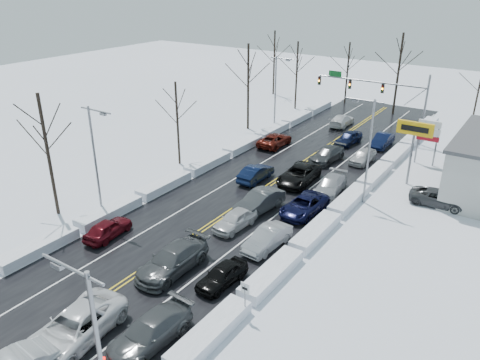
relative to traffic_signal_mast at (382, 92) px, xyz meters
The scene contains 40 objects.
ground 28.73m from the traffic_signal_mast, 97.02° to the right, with size 160.00×160.00×0.00m, color silver.
road_surface 26.78m from the traffic_signal_mast, 97.55° to the right, with size 14.00×84.00×0.01m, color black.
snow_bank_left 28.77m from the traffic_signal_mast, 113.03° to the right, with size 1.45×72.00×0.77m, color white.
snow_bank_right 26.88m from the traffic_signal_mast, 80.92° to the right, with size 1.45×72.00×0.77m, color white.
traffic_signal_mast is the anchor object (origin of this frame).
tires_plus_sign 13.92m from the traffic_signal_mast, 59.54° to the right, with size 3.20×0.34×6.00m.
used_vehicles_sign 9.50m from the traffic_signal_mast, 40.34° to the right, with size 2.20×0.22×4.65m.
speed_limit_sign 36.51m from the traffic_signal_mast, 82.48° to the right, with size 0.55×0.09×2.35m.
streetlight_se 46.25m from the traffic_signal_mast, 83.98° to the right, with size 3.20×0.25×9.00m.
streetlight_ne 18.63m from the traffic_signal_mast, 74.91° to the right, with size 3.20×0.25×9.00m.
streetlight_sw 34.08m from the traffic_signal_mast, 110.16° to the right, with size 3.20×0.25×9.00m.
streetlight_nw 12.40m from the traffic_signal_mast, 161.23° to the right, with size 3.20×0.25×9.00m.
tree_left_b 37.16m from the traffic_signal_mast, 113.74° to the right, with size 4.00×4.00×10.00m.
tree_left_c 24.38m from the traffic_signal_mast, 124.90° to the right, with size 3.40×3.40×8.50m.
tree_left_d 15.93m from the traffic_signal_mast, 157.76° to the right, with size 4.20×4.20×10.50m.
tree_left_e 15.51m from the traffic_signal_mast, 157.13° to the left, with size 3.80×3.80×9.50m.
tree_far_a 24.63m from the traffic_signal_mast, 150.75° to the left, with size 4.00×4.00×10.00m.
tree_far_b 16.10m from the traffic_signal_mast, 125.98° to the left, with size 3.60×3.60×9.00m.
tree_far_c 11.32m from the traffic_signal_mast, 97.48° to the left, with size 4.40×4.40×11.00m.
queued_car_2 42.95m from the traffic_signal_mast, 92.33° to the right, with size 2.83×6.13×1.70m, color white.
queued_car_3 35.31m from the traffic_signal_mast, 92.82° to the right, with size 2.34×5.76×1.67m, color #434649.
queued_car_4 28.40m from the traffic_signal_mast, 93.24° to the right, with size 1.68×4.18×1.43m, color silver.
queued_car_5 25.00m from the traffic_signal_mast, 93.62° to the right, with size 1.76×5.05×1.67m, color #393C3E.
queued_car_6 18.28m from the traffic_signal_mast, 94.93° to the right, with size 2.65×5.76×1.60m, color black.
queued_car_7 12.28m from the traffic_signal_mast, 98.38° to the right, with size 2.08×5.11×1.48m, color #393B3D.
queued_car_8 7.27m from the traffic_signal_mast, 112.22° to the right, with size 1.73×4.31×1.47m, color black.
queued_car_11 40.92m from the traffic_signal_mast, 87.56° to the right, with size 2.13×5.25×1.52m, color #45484B.
queued_car_12 34.66m from the traffic_signal_mast, 86.95° to the right, with size 1.58×3.92×1.34m, color black.
queued_car_13 29.46m from the traffic_signal_mast, 86.14° to the right, with size 1.57×4.49×1.48m, color #96999D.
queued_car_14 23.39m from the traffic_signal_mast, 85.62° to the right, with size 2.39×5.19×1.44m, color black.
queued_car_15 18.69m from the traffic_signal_mast, 84.04° to the right, with size 2.03×4.99×1.45m, color #9D9FA5.
queued_car_16 10.79m from the traffic_signal_mast, 79.79° to the right, with size 1.65×4.11×1.40m, color #BCBCBE.
queued_car_17 6.53m from the traffic_signal_mast, 61.51° to the right, with size 1.57×4.49×1.48m, color black.
oncoming_car_0 20.64m from the traffic_signal_mast, 104.86° to the right, with size 1.56×4.48×1.48m, color black.
oncoming_car_1 14.06m from the traffic_signal_mast, 131.17° to the right, with size 2.34×5.08×1.41m, color #50120A.
oncoming_car_2 7.82m from the traffic_signal_mast, 160.95° to the left, with size 2.02×4.98×1.45m, color silver.
oncoming_car_3 35.72m from the traffic_signal_mast, 104.18° to the right, with size 1.64×4.08×1.39m, color #550B13.
parked_car_0 19.16m from the traffic_signal_mast, 54.75° to the right, with size 2.25×4.88×1.36m, color #393B3E.
parked_car_1 19.77m from the traffic_signal_mast, 45.21° to the right, with size 1.88×4.62×1.34m, color #393C3E.
parked_car_2 13.48m from the traffic_signal_mast, 21.42° to the right, with size 2.03×5.05×1.72m, color #9A9EA2.
Camera 1 is at (19.90, -25.83, 18.00)m, focal length 35.00 mm.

